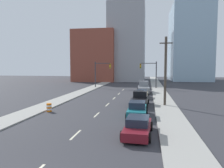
% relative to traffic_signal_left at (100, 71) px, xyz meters
% --- Properties ---
extents(sidewalk_left, '(2.85, 96.65, 0.13)m').
position_rel_traffic_signal_left_xyz_m(sidewalk_left, '(-1.53, 4.71, -3.91)').
color(sidewalk_left, '#9E9B93').
rests_on(sidewalk_left, ground).
extents(sidewalk_right, '(2.85, 96.65, 0.13)m').
position_rel_traffic_signal_left_xyz_m(sidewalk_right, '(13.65, 4.71, -3.91)').
color(sidewalk_right, '#9E9B93').
rests_on(sidewalk_right, ground).
extents(lane_stripe_at_8m, '(0.16, 2.40, 0.01)m').
position_rel_traffic_signal_left_xyz_m(lane_stripe_at_8m, '(6.06, -35.40, -3.97)').
color(lane_stripe_at_8m, beige).
rests_on(lane_stripe_at_8m, ground).
extents(lane_stripe_at_15m, '(0.16, 2.40, 0.01)m').
position_rel_traffic_signal_left_xyz_m(lane_stripe_at_15m, '(6.06, -28.56, -3.97)').
color(lane_stripe_at_15m, beige).
rests_on(lane_stripe_at_15m, ground).
extents(lane_stripe_at_21m, '(0.16, 2.40, 0.01)m').
position_rel_traffic_signal_left_xyz_m(lane_stripe_at_21m, '(6.06, -22.44, -3.97)').
color(lane_stripe_at_21m, beige).
rests_on(lane_stripe_at_21m, ground).
extents(lane_stripe_at_27m, '(0.16, 2.40, 0.01)m').
position_rel_traffic_signal_left_xyz_m(lane_stripe_at_27m, '(6.06, -16.55, -3.97)').
color(lane_stripe_at_27m, beige).
rests_on(lane_stripe_at_27m, ground).
extents(lane_stripe_at_33m, '(0.16, 2.40, 0.01)m').
position_rel_traffic_signal_left_xyz_m(lane_stripe_at_33m, '(6.06, -10.73, -3.97)').
color(lane_stripe_at_33m, beige).
rests_on(lane_stripe_at_33m, ground).
extents(lane_stripe_at_40m, '(0.16, 2.40, 0.01)m').
position_rel_traffic_signal_left_xyz_m(lane_stripe_at_40m, '(6.06, -3.94, -3.97)').
color(lane_stripe_at_40m, beige).
rests_on(lane_stripe_at_40m, ground).
extents(building_brick_left, '(14.00, 16.00, 16.95)m').
position_rel_traffic_signal_left_xyz_m(building_brick_left, '(-6.38, 24.47, 4.50)').
color(building_brick_left, brown).
rests_on(building_brick_left, ground).
extents(building_office_center, '(12.00, 20.00, 25.78)m').
position_rel_traffic_signal_left_xyz_m(building_office_center, '(4.04, 28.47, 8.92)').
color(building_office_center, '#99999E').
rests_on(building_office_center, ground).
extents(building_glass_right, '(13.00, 20.00, 26.05)m').
position_rel_traffic_signal_left_xyz_m(building_glass_right, '(25.87, 32.47, 9.05)').
color(building_glass_right, '#99B7CC').
rests_on(building_glass_right, ground).
extents(traffic_signal_left, '(3.88, 0.35, 6.19)m').
position_rel_traffic_signal_left_xyz_m(traffic_signal_left, '(0.00, 0.00, 0.00)').
color(traffic_signal_left, '#38383D').
rests_on(traffic_signal_left, ground).
extents(traffic_signal_right, '(3.88, 0.35, 6.19)m').
position_rel_traffic_signal_left_xyz_m(traffic_signal_right, '(12.14, 0.00, 0.00)').
color(traffic_signal_right, '#38383D').
rests_on(traffic_signal_right, ground).
extents(utility_pole_right_mid, '(1.60, 0.32, 8.84)m').
position_rel_traffic_signal_left_xyz_m(utility_pole_right_mid, '(13.55, -22.13, 0.56)').
color(utility_pole_right_mid, '#473D33').
rests_on(utility_pole_right_mid, ground).
extents(traffic_barrel, '(0.56, 0.56, 0.95)m').
position_rel_traffic_signal_left_xyz_m(traffic_barrel, '(0.38, -27.92, -3.50)').
color(traffic_barrel, orange).
rests_on(traffic_barrel, ground).
extents(sedan_maroon, '(2.27, 4.81, 1.40)m').
position_rel_traffic_signal_left_xyz_m(sedan_maroon, '(10.67, -34.76, -3.33)').
color(sedan_maroon, maroon).
rests_on(sedan_maroon, ground).
extents(sedan_teal, '(2.11, 4.73, 1.54)m').
position_rel_traffic_signal_left_xyz_m(sedan_teal, '(10.32, -28.64, -3.28)').
color(sedan_teal, '#196B75').
rests_on(sedan_teal, ground).
extents(pickup_truck_black, '(2.46, 5.65, 1.82)m').
position_rel_traffic_signal_left_xyz_m(pickup_truck_black, '(10.35, -22.34, -3.23)').
color(pickup_truck_black, black).
rests_on(pickup_truck_black, ground).
extents(sedan_tan, '(2.10, 4.80, 1.36)m').
position_rel_traffic_signal_left_xyz_m(sedan_tan, '(10.47, -15.60, -3.35)').
color(sedan_tan, tan).
rests_on(sedan_tan, ground).
extents(pickup_truck_gray, '(2.48, 6.40, 2.22)m').
position_rel_traffic_signal_left_xyz_m(pickup_truck_gray, '(10.57, -8.58, -3.08)').
color(pickup_truck_gray, slate).
rests_on(pickup_truck_gray, ground).
extents(sedan_silver, '(2.33, 4.81, 1.37)m').
position_rel_traffic_signal_left_xyz_m(sedan_silver, '(10.29, -1.54, -3.34)').
color(sedan_silver, '#B2B2BC').
rests_on(sedan_silver, ground).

